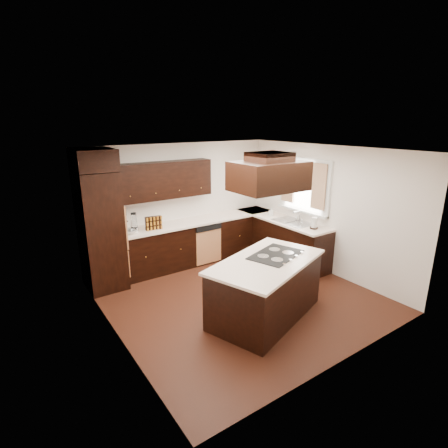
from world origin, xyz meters
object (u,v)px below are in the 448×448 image
Objects in this scene: oven_column at (101,231)px; range_hood at (269,176)px; island at (266,289)px; spice_rack at (153,223)px.

oven_column is 3.13m from range_hood.
range_hood is (0.12, 0.16, 1.72)m from island.
oven_column is 1.16× the size of island.
range_hood reaches higher than spice_rack.
oven_column is 2.02× the size of range_hood.
island is 1.74× the size of range_hood.
oven_column is at bearing -169.60° from spice_rack.
range_hood is at bearing -58.14° from spice_rack.
spice_rack is at bearing 88.57° from island.
island is 1.73m from range_hood.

